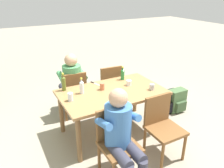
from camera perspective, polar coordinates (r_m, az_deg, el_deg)
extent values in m
plane|color=gray|center=(3.80, 0.00, -11.98)|extent=(24.00, 24.00, 0.00)
cube|color=#A37547|center=(3.43, 0.00, -2.15)|extent=(1.58, 0.95, 0.04)
cylinder|color=brown|center=(3.07, -8.43, -13.93)|extent=(0.07, 0.07, 0.70)
cylinder|color=brown|center=(3.69, 12.83, -7.34)|extent=(0.07, 0.07, 0.70)
cylinder|color=brown|center=(3.71, -12.77, -7.19)|extent=(0.07, 0.07, 0.70)
cylinder|color=brown|center=(4.24, 5.93, -2.66)|extent=(0.07, 0.07, 0.70)
cube|color=brown|center=(2.81, 2.00, -15.68)|extent=(0.44, 0.44, 0.04)
cube|color=brown|center=(2.81, -0.05, -9.79)|extent=(0.42, 0.04, 0.42)
cylinder|color=brown|center=(2.92, 7.38, -19.92)|extent=(0.04, 0.04, 0.41)
cylinder|color=brown|center=(3.01, -3.29, -18.10)|extent=(0.04, 0.04, 0.41)
cylinder|color=brown|center=(3.15, 3.19, -15.89)|extent=(0.04, 0.04, 0.41)
cube|color=brown|center=(4.15, -10.00, -2.25)|extent=(0.47, 0.47, 0.04)
cube|color=brown|center=(3.88, -9.45, -0.35)|extent=(0.42, 0.07, 0.42)
cylinder|color=brown|center=(4.46, -8.10, -3.47)|extent=(0.04, 0.04, 0.41)
cylinder|color=brown|center=(4.38, -12.86, -4.36)|extent=(0.04, 0.04, 0.41)
cylinder|color=brown|center=(4.13, -6.53, -5.64)|extent=(0.04, 0.04, 0.41)
cylinder|color=brown|center=(4.05, -11.66, -6.65)|extent=(0.04, 0.04, 0.41)
cube|color=brown|center=(3.16, 13.44, -11.40)|extent=(0.44, 0.44, 0.04)
cube|color=brown|center=(3.16, 11.45, -6.23)|extent=(0.42, 0.04, 0.42)
cylinder|color=brown|center=(3.08, 12.67, -17.63)|extent=(0.04, 0.04, 0.41)
cylinder|color=brown|center=(3.30, 17.88, -15.13)|extent=(0.04, 0.04, 0.41)
cylinder|color=brown|center=(3.30, 8.29, -14.03)|extent=(0.04, 0.04, 0.41)
cylinder|color=brown|center=(3.51, 13.41, -11.99)|extent=(0.04, 0.04, 0.41)
cube|color=brown|center=(4.39, -1.23, -0.38)|extent=(0.47, 0.47, 0.04)
cube|color=brown|center=(4.14, -0.15, 1.53)|extent=(0.42, 0.07, 0.42)
cylinder|color=brown|center=(4.72, -0.01, -1.65)|extent=(0.04, 0.04, 0.41)
cylinder|color=brown|center=(4.59, -4.33, -2.48)|extent=(0.04, 0.04, 0.41)
cylinder|color=brown|center=(4.41, 2.06, -3.54)|extent=(0.04, 0.04, 0.41)
cylinder|color=brown|center=(4.27, -2.53, -4.50)|extent=(0.04, 0.04, 0.41)
cylinder|color=#3D70B2|center=(2.68, 1.53, -10.42)|extent=(0.32, 0.32, 0.52)
sphere|color=tan|center=(2.49, 1.62, -3.54)|extent=(0.22, 0.22, 0.22)
cylinder|color=#383847|center=(2.66, 1.95, -17.71)|extent=(0.14, 0.40, 0.14)
cylinder|color=#3D70B2|center=(2.56, -2.18, -10.08)|extent=(0.09, 0.31, 0.16)
cylinder|color=#383847|center=(2.73, 5.35, -16.47)|extent=(0.14, 0.40, 0.14)
cylinder|color=#3D70B2|center=(2.72, 5.04, -7.96)|extent=(0.09, 0.31, 0.16)
cylinder|color=#4C935B|center=(3.99, -10.04, 1.10)|extent=(0.32, 0.32, 0.52)
sphere|color=tan|center=(3.87, -10.41, 6.03)|extent=(0.22, 0.22, 0.22)
cylinder|color=#383847|center=(4.29, -9.55, -1.00)|extent=(0.14, 0.40, 0.14)
cylinder|color=#383847|center=(4.56, -10.20, -2.67)|extent=(0.11, 0.11, 0.45)
cylinder|color=#4C935B|center=(4.02, -7.58, 2.62)|extent=(0.09, 0.31, 0.16)
cylinder|color=#383847|center=(4.25, -11.83, -1.47)|extent=(0.14, 0.40, 0.14)
cylinder|color=#383847|center=(4.52, -12.36, -3.12)|extent=(0.11, 0.11, 0.45)
cylinder|color=#4C935B|center=(3.92, -12.73, 1.65)|extent=(0.09, 0.31, 0.16)
cylinder|color=white|center=(3.35, -7.69, -0.97)|extent=(0.06, 0.06, 0.18)
cone|color=white|center=(3.31, -7.78, 0.62)|extent=(0.06, 0.06, 0.02)
cylinder|color=white|center=(3.30, -7.81, 1.01)|extent=(0.03, 0.03, 0.02)
cylinder|color=yellow|center=(3.30, -7.83, 1.37)|extent=(0.03, 0.03, 0.02)
cylinder|color=#566623|center=(3.49, -12.17, -0.07)|extent=(0.06, 0.06, 0.20)
cone|color=#566623|center=(3.45, -12.33, 1.71)|extent=(0.06, 0.06, 0.03)
cylinder|color=#566623|center=(3.44, -12.37, 2.14)|extent=(0.03, 0.03, 0.03)
cylinder|color=yellow|center=(3.43, -12.41, 2.54)|extent=(0.03, 0.03, 0.02)
cylinder|color=#287A38|center=(3.83, 2.70, 2.30)|extent=(0.06, 0.06, 0.17)
cone|color=#287A38|center=(3.80, 2.73, 3.66)|extent=(0.06, 0.06, 0.02)
cylinder|color=#287A38|center=(3.79, 2.74, 3.99)|extent=(0.03, 0.03, 0.02)
cylinder|color=yellow|center=(3.78, 2.74, 4.30)|extent=(0.03, 0.03, 0.02)
cylinder|color=silver|center=(3.17, -10.54, -3.22)|extent=(0.07, 0.07, 0.12)
cylinder|color=#BC6B47|center=(3.46, -2.54, -0.61)|extent=(0.07, 0.07, 0.11)
cylinder|color=white|center=(3.62, 4.29, 0.30)|extent=(0.08, 0.08, 0.09)
cylinder|color=#B2B7BC|center=(3.51, 10.10, -0.75)|extent=(0.07, 0.07, 0.09)
cube|color=silver|center=(3.67, -3.84, -0.09)|extent=(0.08, 0.18, 0.01)
cube|color=black|center=(3.74, -4.99, 0.41)|extent=(0.04, 0.08, 0.01)
cube|color=black|center=(4.38, 14.06, -4.28)|extent=(0.33, 0.14, 0.44)
cube|color=black|center=(4.35, 14.84, -5.73)|extent=(0.23, 0.06, 0.19)
cube|color=#47663D|center=(4.46, 16.10, -3.99)|extent=(0.33, 0.19, 0.44)
cube|color=#395130|center=(4.42, 17.10, -5.53)|extent=(0.23, 0.06, 0.19)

